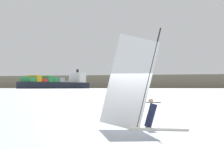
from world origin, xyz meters
TOP-DOWN VIEW (x-y plane):
  - ground_plane at (0.00, 0.00)m, footprint 4000.00×4000.00m
  - windsurfer at (0.43, 0.44)m, footprint 3.97×0.83m
  - cargo_ship at (-215.02, 610.39)m, footprint 86.20×140.97m
  - distant_headland at (-226.82, 1071.27)m, footprint 936.09×439.48m

SIDE VIEW (x-z plane):
  - ground_plane at x=0.00m, z-range 0.00..0.00m
  - windsurfer at x=0.43m, z-range -1.05..3.57m
  - cargo_ship at x=-215.02m, z-range -7.86..26.17m
  - distant_headland at x=-226.82m, z-range 0.00..30.60m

